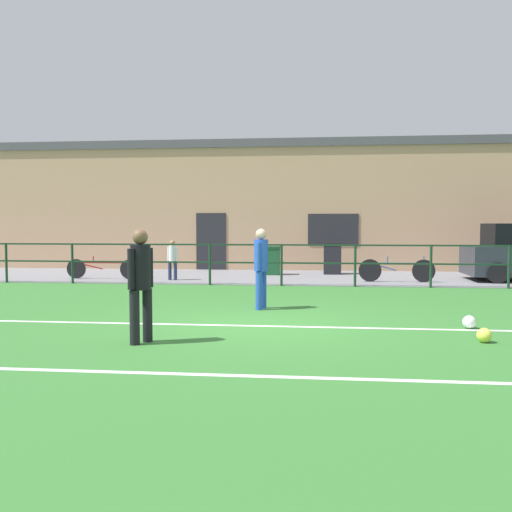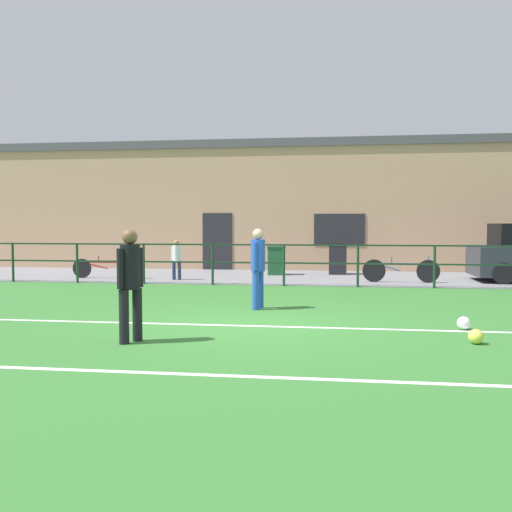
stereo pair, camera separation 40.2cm
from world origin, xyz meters
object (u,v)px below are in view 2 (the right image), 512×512
soccer_ball_spare (476,337)px  spectator_child (177,257)px  player_goalkeeper (130,278)px  trash_bin_1 (276,260)px  bicycle_parked_0 (401,271)px  soccer_ball_match (464,323)px  trash_bin_0 (338,258)px  bicycle_parked_1 (108,268)px  player_striker (258,264)px

soccer_ball_spare → spectator_child: spectator_child is taller
player_goalkeeper → trash_bin_1: (0.99, 10.80, -0.43)m
bicycle_parked_0 → trash_bin_1: 4.26m
player_goalkeeper → soccer_ball_match: bearing=138.8°
soccer_ball_spare → soccer_ball_match: bearing=86.1°
bicycle_parked_0 → trash_bin_1: (-3.80, 1.93, 0.13)m
soccer_ball_match → trash_bin_0: bearing=101.6°
bicycle_parked_0 → trash_bin_1: bearing=153.1°
bicycle_parked_0 → bicycle_parked_1: (-8.85, 0.00, -0.03)m
soccer_ball_match → soccer_ball_spare: soccer_ball_match is taller
player_striker → bicycle_parked_0: bearing=161.9°
bicycle_parked_0 → soccer_ball_match: bearing=-88.6°
player_goalkeeper → soccer_ball_spare: 4.99m
bicycle_parked_1 → spectator_child: bearing=-3.5°
soccer_ball_match → soccer_ball_spare: 1.10m
soccer_ball_spare → trash_bin_0: size_ratio=0.20×
soccer_ball_spare → bicycle_parked_1: bicycle_parked_1 is taller
soccer_ball_spare → bicycle_parked_1: 12.21m
player_striker → trash_bin_0: size_ratio=1.50×
soccer_ball_match → bicycle_parked_0: (-0.18, 7.20, 0.26)m
player_goalkeeper → spectator_child: player_goalkeeper is taller
player_goalkeeper → bicycle_parked_1: 9.78m
player_striker → spectator_child: 6.23m
spectator_child → bicycle_parked_0: (6.61, 0.13, -0.34)m
bicycle_parked_0 → bicycle_parked_1: bearing=180.0°
soccer_ball_spare → trash_bin_1: size_ratio=0.22×
trash_bin_0 → player_goalkeeper: bearing=-104.9°
spectator_child → soccer_ball_match: bearing=141.7°
player_striker → soccer_ball_match: bearing=78.1°
trash_bin_1 → soccer_ball_spare: bearing=-69.1°
soccer_ball_match → spectator_child: spectator_child is taller
player_goalkeeper → player_striker: bearing=-171.9°
bicycle_parked_0 → spectator_child: bearing=-178.8°
player_goalkeeper → bicycle_parked_1: bearing=-125.2°
player_striker → spectator_child: (-3.20, 5.34, -0.22)m
soccer_ball_match → trash_bin_1: trash_bin_1 is taller
soccer_ball_spare → bicycle_parked_0: 8.30m
trash_bin_0 → trash_bin_1: bearing=-166.8°
spectator_child → trash_bin_0: bearing=-144.4°
spectator_child → bicycle_parked_1: (-2.23, 0.13, -0.36)m
player_striker → trash_bin_1: (-0.39, 7.40, -0.42)m
trash_bin_0 → trash_bin_1: (-2.01, -0.47, -0.06)m
bicycle_parked_1 → trash_bin_0: bearing=18.8°
player_striker → bicycle_parked_1: player_striker is taller
bicycle_parked_0 → trash_bin_1: size_ratio=2.31×
soccer_ball_match → soccer_ball_spare: size_ratio=1.01×
player_goalkeeper → bicycle_parked_0: size_ratio=0.75×
player_striker → soccer_ball_match: player_striker is taller
soccer_ball_match → bicycle_parked_1: 11.55m
bicycle_parked_0 → trash_bin_0: size_ratio=2.04×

